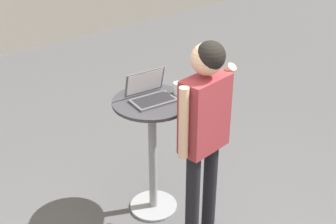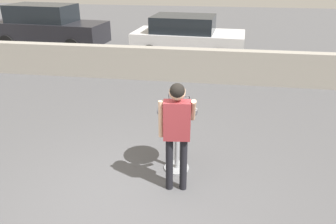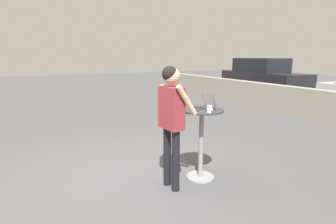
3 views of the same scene
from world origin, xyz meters
name	(u,v)px [view 1 (image 1 of 3)]	position (x,y,z in m)	size (l,w,h in m)	color
cafe_table	(152,142)	(0.48, 0.96, 0.69)	(0.64, 0.64, 1.08)	gray
laptop	(150,94)	(0.48, 0.99, 1.13)	(0.38, 0.31, 0.22)	#515156
coffee_mug	(178,88)	(0.72, 0.92, 1.13)	(0.11, 0.07, 0.10)	white
standing_person	(204,122)	(0.54, 0.43, 1.09)	(0.53, 0.40, 1.72)	black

